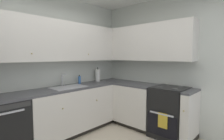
{
  "coord_description": "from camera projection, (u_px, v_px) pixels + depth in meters",
  "views": [
    {
      "loc": [
        -1.49,
        -1.49,
        1.5
      ],
      "look_at": [
        0.97,
        0.79,
        1.24
      ],
      "focal_mm": 27.88,
      "sensor_mm": 36.0,
      "label": 1
    }
  ],
  "objects": [
    {
      "name": "dishwasher",
      "position": [
        4.0,
        129.0,
        2.53
      ],
      "size": [
        0.6,
        0.63,
        0.88
      ],
      "color": "black",
      "rests_on": "ground_plane"
    },
    {
      "name": "wall_right",
      "position": [
        172.0,
        64.0,
        3.5
      ],
      "size": [
        0.05,
        3.37,
        2.69
      ],
      "primitive_type": "cube",
      "color": "silver",
      "rests_on": "ground_plane"
    },
    {
      "name": "lower_cabinets_right",
      "position": [
        143.0,
        107.0,
        3.64
      ],
      "size": [
        0.62,
        1.61,
        0.88
      ],
      "color": "silver",
      "rests_on": "ground_plane"
    },
    {
      "name": "oven_range",
      "position": [
        170.0,
        112.0,
        3.26
      ],
      "size": [
        0.68,
        0.62,
        1.07
      ],
      "color": "black",
      "rests_on": "ground_plane"
    },
    {
      "name": "soap_bottle",
      "position": [
        80.0,
        80.0,
        3.7
      ],
      "size": [
        0.06,
        0.06,
        0.19
      ],
      "color": "#3F72BF",
      "rests_on": "countertop_back"
    },
    {
      "name": "lower_cabinets_back",
      "position": [
        72.0,
        111.0,
        3.38
      ],
      "size": [
        1.73,
        0.62,
        0.88
      ],
      "color": "silver",
      "rests_on": "ground_plane"
    },
    {
      "name": "upper_cabinets_back",
      "position": [
        59.0,
        41.0,
        3.25
      ],
      "size": [
        2.61,
        0.34,
        0.74
      ],
      "color": "silver"
    },
    {
      "name": "sink",
      "position": [
        69.0,
        89.0,
        3.27
      ],
      "size": [
        0.65,
        0.4,
        0.1
      ],
      "color": "#B7B7BC",
      "rests_on": "countertop_back"
    },
    {
      "name": "countertop_back",
      "position": [
        71.0,
        88.0,
        3.34
      ],
      "size": [
        2.93,
        0.6,
        0.03
      ],
      "primitive_type": "cube",
      "color": "#4C4C51",
      "rests_on": "lower_cabinets_back"
    },
    {
      "name": "upper_cabinets_right",
      "position": [
        143.0,
        43.0,
        3.71
      ],
      "size": [
        0.32,
        2.13,
        0.74
      ],
      "color": "silver"
    },
    {
      "name": "wall_back",
      "position": [
        42.0,
        65.0,
        3.23
      ],
      "size": [
        3.84,
        0.05,
        2.69
      ],
      "primitive_type": "cube",
      "color": "silver",
      "rests_on": "ground_plane"
    },
    {
      "name": "countertop_right",
      "position": [
        144.0,
        85.0,
        3.6
      ],
      "size": [
        0.6,
        1.61,
        0.03
      ],
      "color": "#4C4C51",
      "rests_on": "lower_cabinets_right"
    },
    {
      "name": "paper_towel_roll",
      "position": [
        98.0,
        75.0,
        4.06
      ],
      "size": [
        0.11,
        0.11,
        0.34
      ],
      "color": "white",
      "rests_on": "countertop_back"
    },
    {
      "name": "faucet",
      "position": [
        63.0,
        79.0,
        3.4
      ],
      "size": [
        0.07,
        0.16,
        0.25
      ],
      "color": "silver",
      "rests_on": "countertop_back"
    }
  ]
}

